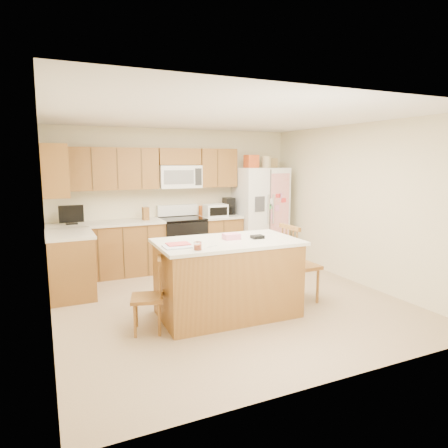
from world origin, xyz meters
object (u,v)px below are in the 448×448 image
windsor_chair_left (149,297)px  island (227,277)px  stove (182,242)px  windsor_chair_back (211,269)px  windsor_chair_right (298,265)px  refrigerator (260,213)px

windsor_chair_left → island: bearing=5.0°
stove → windsor_chair_left: bearing=-116.5°
island → windsor_chair_back: (0.04, 0.61, -0.05)m
stove → windsor_chair_back: stove is taller
stove → windsor_chair_left: size_ratio=1.32×
island → windsor_chair_right: windsor_chair_right is taller
refrigerator → windsor_chair_left: (-2.80, -2.40, -0.51)m
stove → windsor_chair_right: stove is taller
stove → refrigerator: 1.63m
refrigerator → windsor_chair_left: 3.73m
windsor_chair_right → windsor_chair_left: bearing=-176.4°
windsor_chair_right → stove: bearing=110.9°
refrigerator → windsor_chair_left: refrigerator is taller
refrigerator → stove: bearing=177.7°
windsor_chair_back → stove: bearing=84.5°
stove → windsor_chair_left: stove is taller
island → windsor_chair_left: island is taller
refrigerator → windsor_chair_back: bearing=-135.6°
stove → windsor_chair_back: 1.78m
island → refrigerator: bearing=52.5°
refrigerator → island: refrigerator is taller
stove → windsor_chair_back: size_ratio=1.24×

